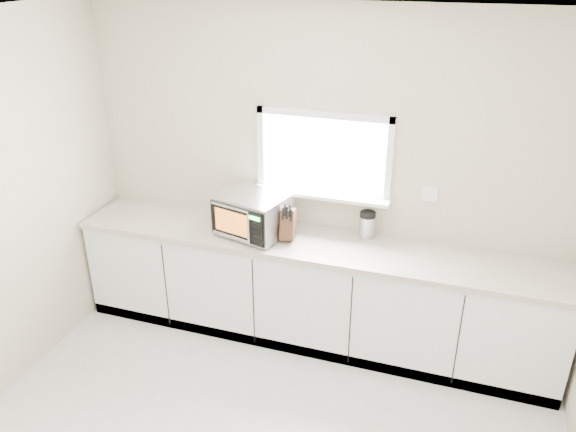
% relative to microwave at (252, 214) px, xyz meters
% --- Properties ---
extents(back_wall, '(4.00, 0.17, 2.70)m').
position_rel_microwave_xyz_m(back_wall, '(0.50, 0.34, 0.27)').
color(back_wall, '#BCB495').
rests_on(back_wall, ground).
extents(cabinets, '(3.92, 0.60, 0.88)m').
position_rel_microwave_xyz_m(cabinets, '(0.49, 0.04, -0.66)').
color(cabinets, silver).
rests_on(cabinets, ground).
extents(countertop, '(3.92, 0.64, 0.04)m').
position_rel_microwave_xyz_m(countertop, '(0.49, 0.03, -0.20)').
color(countertop, '#BCAD9B').
rests_on(countertop, cabinets).
extents(microwave, '(0.61, 0.53, 0.34)m').
position_rel_microwave_xyz_m(microwave, '(0.00, 0.00, 0.00)').
color(microwave, black).
rests_on(microwave, countertop).
extents(knife_block, '(0.15, 0.24, 0.33)m').
position_rel_microwave_xyz_m(knife_block, '(0.30, 0.00, -0.04)').
color(knife_block, '#472619').
rests_on(knife_block, countertop).
extents(cutting_board, '(0.29, 0.07, 0.29)m').
position_rel_microwave_xyz_m(cutting_board, '(-0.04, 0.28, -0.03)').
color(cutting_board, '#A96F41').
rests_on(cutting_board, countertop).
extents(coffee_grinder, '(0.14, 0.14, 0.23)m').
position_rel_microwave_xyz_m(coffee_grinder, '(0.89, 0.23, -0.07)').
color(coffee_grinder, '#AAADB1').
rests_on(coffee_grinder, countertop).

